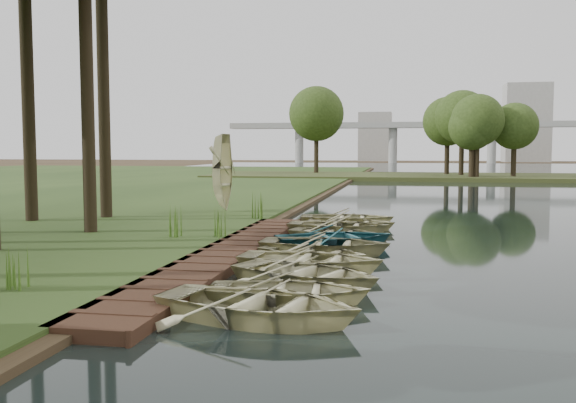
% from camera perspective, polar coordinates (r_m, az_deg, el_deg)
% --- Properties ---
extents(ground, '(300.00, 300.00, 0.00)m').
position_cam_1_polar(ground, '(17.73, -0.54, -5.46)').
color(ground, '#3D2F1D').
extents(boardwalk, '(1.60, 16.00, 0.30)m').
position_cam_1_polar(boardwalk, '(18.08, -5.54, -4.80)').
color(boardwalk, '#352014').
rests_on(boardwalk, ground).
extents(peninsula, '(50.00, 14.00, 0.45)m').
position_cam_1_polar(peninsula, '(67.34, 14.61, 2.12)').
color(peninsula, '#38411D').
rests_on(peninsula, ground).
extents(far_trees, '(45.60, 5.60, 8.80)m').
position_cam_1_polar(far_trees, '(67.21, 11.86, 7.45)').
color(far_trees, black).
rests_on(far_trees, peninsula).
extents(bridge, '(95.90, 4.00, 8.60)m').
position_cam_1_polar(bridge, '(137.46, 14.49, 6.24)').
color(bridge, '#A5A5A0').
rests_on(bridge, ground).
extents(building_a, '(10.00, 8.00, 18.00)m').
position_cam_1_polar(building_a, '(159.46, 20.42, 6.56)').
color(building_a, '#A5A5A0').
rests_on(building_a, ground).
extents(building_b, '(8.00, 8.00, 12.00)m').
position_cam_1_polar(building_b, '(162.36, 7.76, 5.72)').
color(building_b, '#A5A5A0').
rests_on(building_b, ground).
extents(rowboat_0, '(4.32, 3.49, 0.79)m').
position_cam_1_polar(rowboat_0, '(11.58, -2.61, -8.72)').
color(rowboat_0, '#BFBA8A').
rests_on(rowboat_0, water).
extents(rowboat_1, '(3.44, 2.60, 0.67)m').
position_cam_1_polar(rowboat_1, '(12.86, 0.10, -7.63)').
color(rowboat_1, '#BFBA8A').
rests_on(rowboat_1, water).
extents(rowboat_2, '(4.27, 3.70, 0.74)m').
position_cam_1_polar(rowboat_2, '(14.48, 1.64, -6.09)').
color(rowboat_2, '#BFBA8A').
rests_on(rowboat_2, water).
extents(rowboat_3, '(3.85, 2.90, 0.76)m').
position_cam_1_polar(rowboat_3, '(16.13, 2.04, -4.94)').
color(rowboat_3, '#BFBA8A').
rests_on(rowboat_3, water).
extents(rowboat_4, '(3.73, 3.21, 0.65)m').
position_cam_1_polar(rowboat_4, '(17.58, 2.28, -4.31)').
color(rowboat_4, '#BFBA8A').
rests_on(rowboat_4, water).
extents(rowboat_5, '(3.83, 2.77, 0.78)m').
position_cam_1_polar(rowboat_5, '(18.65, 3.31, -3.59)').
color(rowboat_5, '#BFBA8A').
rests_on(rowboat_5, water).
extents(rowboat_6, '(4.48, 3.96, 0.77)m').
position_cam_1_polar(rowboat_6, '(20.01, 4.26, -3.04)').
color(rowboat_6, '#2B6D77').
rests_on(rowboat_6, water).
extents(rowboat_7, '(3.38, 2.69, 0.63)m').
position_cam_1_polar(rowboat_7, '(21.86, 4.04, -2.57)').
color(rowboat_7, '#BFBA8A').
rests_on(rowboat_7, water).
extents(rowboat_8, '(3.75, 2.73, 0.76)m').
position_cam_1_polar(rowboat_8, '(23.18, 4.55, -1.98)').
color(rowboat_8, '#BFBA8A').
rests_on(rowboat_8, water).
extents(rowboat_9, '(3.52, 2.65, 0.69)m').
position_cam_1_polar(rowboat_9, '(24.42, 5.62, -1.73)').
color(rowboat_9, '#BFBA8A').
rests_on(rowboat_9, water).
extents(rowboat_10, '(3.91, 2.94, 0.77)m').
position_cam_1_polar(rowboat_10, '(25.72, 5.29, -1.31)').
color(rowboat_10, '#BFBA8A').
rests_on(rowboat_10, water).
extents(stored_rowboat, '(3.65, 2.72, 0.72)m').
position_cam_1_polar(stored_rowboat, '(29.12, -5.64, -0.16)').
color(stored_rowboat, '#BFBA8A').
rests_on(stored_rowboat, bank).
extents(reeds_0, '(0.60, 0.60, 0.87)m').
position_cam_1_polar(reeds_0, '(14.21, -22.84, -5.38)').
color(reeds_0, '#3F661E').
rests_on(reeds_0, bank).
extents(reeds_1, '(0.60, 0.60, 0.90)m').
position_cam_1_polar(reeds_1, '(20.75, -6.20, -1.90)').
color(reeds_1, '#3F661E').
rests_on(reeds_1, bank).
extents(reeds_2, '(0.60, 0.60, 0.96)m').
position_cam_1_polar(reeds_2, '(20.99, -10.04, -1.78)').
color(reeds_2, '#3F661E').
rests_on(reeds_2, bank).
extents(reeds_3, '(0.60, 0.60, 1.03)m').
position_cam_1_polar(reeds_3, '(25.93, -2.73, -0.40)').
color(reeds_3, '#3F661E').
rests_on(reeds_3, bank).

